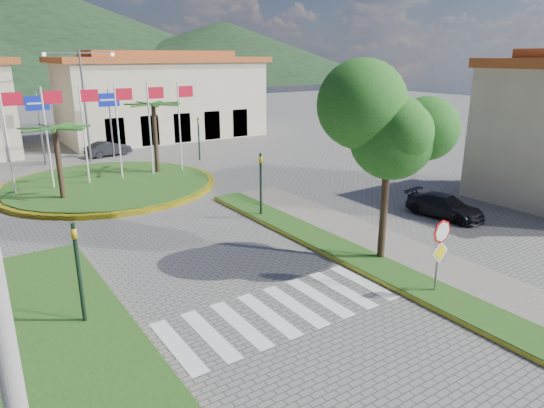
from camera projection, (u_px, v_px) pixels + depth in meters
ground at (372, 379)px, 11.91m from camera, size 160.00×160.00×0.00m
sidewalk_right at (455, 284)px, 16.69m from camera, size 4.00×28.00×0.15m
verge_right at (432, 293)px, 16.04m from camera, size 1.60×28.00×0.18m
median_left at (41, 345)px, 13.16m from camera, size 5.00×14.00×0.18m
crosswalk at (279, 311)px, 15.08m from camera, size 8.00×3.00×0.01m
roundabout_island at (109, 184)px, 29.28m from camera, size 12.70×12.70×6.00m
stop_sign at (440, 245)px, 15.56m from camera, size 0.80×0.11×2.65m
deciduous_tree at (390, 127)px, 17.30m from camera, size 3.60×3.60×6.80m
traffic_light_left at (78, 265)px, 13.70m from camera, size 0.15×0.18×3.20m
traffic_light_right at (261, 179)px, 23.25m from camera, size 0.15×0.18×3.20m
traffic_light_far at (199, 135)px, 36.21m from camera, size 0.18×0.15×3.20m
direction_sign_west at (39, 116)px, 34.33m from camera, size 1.60×0.14×5.20m
direction_sign_east at (110, 111)px, 37.00m from camera, size 1.60×0.14×5.20m
street_lamp_centre at (84, 101)px, 34.88m from camera, size 4.80×0.16×8.00m
building_right at (162, 96)px, 46.21m from camera, size 19.08×9.54×8.05m
hill_far_mid at (18, 29)px, 142.23m from camera, size 180.00×180.00×30.00m
hill_far_east at (224, 51)px, 153.65m from camera, size 120.00×120.00×18.00m
car_dark_b at (108, 149)px, 38.24m from camera, size 3.68×1.83×1.16m
car_side_right at (445, 206)px, 23.72m from camera, size 2.07×4.03×1.12m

